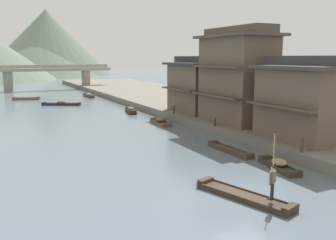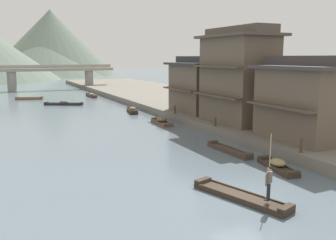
% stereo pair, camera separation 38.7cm
% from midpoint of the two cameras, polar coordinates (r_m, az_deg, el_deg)
% --- Properties ---
extents(ground_plane, '(400.00, 400.00, 0.00)m').
position_cam_midpoint_polar(ground_plane, '(18.92, 12.31, -11.53)').
color(ground_plane, slate).
extents(riverbank_right, '(18.00, 110.00, 0.81)m').
position_cam_midpoint_polar(riverbank_right, '(51.42, 5.23, 2.69)').
color(riverbank_right, '#6B665B').
rests_on(riverbank_right, ground).
extents(boat_foreground_poled, '(2.58, 5.32, 0.41)m').
position_cam_midpoint_polar(boat_foreground_poled, '(18.36, 12.00, -11.76)').
color(boat_foreground_poled, '#33281E').
rests_on(boat_foreground_poled, ground).
extents(boatman_person, '(0.48, 0.43, 3.04)m').
position_cam_midpoint_polar(boatman_person, '(17.18, 16.33, -8.94)').
color(boatman_person, black).
rests_on(boatman_person, boat_foreground_poled).
extents(boat_moored_nearest, '(0.94, 4.58, 0.44)m').
position_cam_midpoint_polar(boat_moored_nearest, '(26.71, 10.08, -4.76)').
color(boat_moored_nearest, '#423328').
rests_on(boat_moored_nearest, ground).
extents(boat_moored_second, '(1.59, 3.64, 0.73)m').
position_cam_midpoint_polar(boat_moored_second, '(45.20, -5.43, 1.52)').
color(boat_moored_second, '#33281E').
rests_on(boat_moored_second, ground).
extents(boat_moored_third, '(1.66, 3.75, 0.67)m').
position_cam_midpoint_polar(boat_moored_third, '(23.44, 17.42, -6.91)').
color(boat_moored_third, '#33281E').
rests_on(boat_moored_third, ground).
extents(boat_moored_far, '(4.35, 2.27, 0.51)m').
position_cam_midpoint_polar(boat_moored_far, '(63.16, -20.92, 3.20)').
color(boat_moored_far, brown).
rests_on(boat_moored_far, ground).
extents(boat_midriver_drifting, '(5.32, 3.43, 0.70)m').
position_cam_midpoint_polar(boat_midriver_drifting, '(54.21, -15.98, 2.52)').
color(boat_midriver_drifting, '#232326').
rests_on(boat_midriver_drifting, ground).
extents(boat_midriver_upstream, '(0.93, 4.51, 0.69)m').
position_cam_midpoint_polar(boat_midriver_upstream, '(64.26, -11.87, 3.81)').
color(boat_midriver_upstream, '#423328').
rests_on(boat_midriver_upstream, ground).
extents(boat_upstream_distant, '(1.39, 3.92, 0.76)m').
position_cam_midpoint_polar(boat_upstream_distant, '(37.44, -0.73, -0.17)').
color(boat_upstream_distant, brown).
rests_on(boat_upstream_distant, ground).
extents(house_waterfront_nearest, '(6.96, 7.19, 6.14)m').
position_cam_midpoint_polar(house_waterfront_nearest, '(28.85, 22.25, 3.14)').
color(house_waterfront_nearest, brown).
rests_on(house_waterfront_nearest, riverbank_right).
extents(house_waterfront_second, '(5.24, 7.91, 8.74)m').
position_cam_midpoint_polar(house_waterfront_second, '(34.15, 11.30, 6.82)').
color(house_waterfront_second, brown).
rests_on(house_waterfront_second, riverbank_right).
extents(house_waterfront_tall, '(6.89, 7.36, 6.14)m').
position_cam_midpoint_polar(house_waterfront_tall, '(40.74, 6.00, 5.59)').
color(house_waterfront_tall, brown).
rests_on(house_waterfront_tall, riverbank_right).
extents(mooring_post_dock_near, '(0.20, 0.20, 0.94)m').
position_cam_midpoint_polar(mooring_post_dock_near, '(24.63, 20.75, -3.79)').
color(mooring_post_dock_near, '#473828').
rests_on(mooring_post_dock_near, riverbank_right).
extents(mooring_post_dock_mid, '(0.20, 0.20, 0.74)m').
position_cam_midpoint_polar(mooring_post_dock_mid, '(32.18, 7.84, -0.31)').
color(mooring_post_dock_mid, '#473828').
rests_on(mooring_post_dock_mid, riverbank_right).
extents(mooring_post_dock_far, '(0.20, 0.20, 0.86)m').
position_cam_midpoint_polar(mooring_post_dock_far, '(39.03, 1.36, 1.67)').
color(mooring_post_dock_far, '#473828').
rests_on(mooring_post_dock_far, riverbank_right).
extents(stone_bridge, '(26.14, 2.40, 5.26)m').
position_cam_midpoint_polar(stone_bridge, '(80.19, -17.81, 7.04)').
color(stone_bridge, gray).
rests_on(stone_bridge, ground).
extents(hill_far_centre, '(48.68, 48.68, 24.80)m').
position_cam_midpoint_polar(hill_far_centre, '(149.04, -17.90, 11.59)').
color(hill_far_centre, '#5B6B5B').
rests_on(hill_far_centre, ground).
extents(hill_far_east, '(44.13, 44.13, 15.80)m').
position_cam_midpoint_polar(hill_far_east, '(142.69, -18.59, 9.84)').
color(hill_far_east, '#5B6B5B').
rests_on(hill_far_east, ground).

